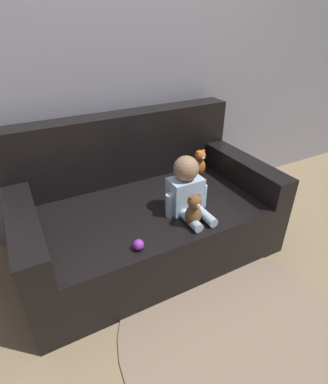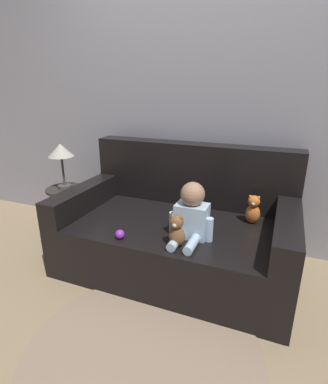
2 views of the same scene
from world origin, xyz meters
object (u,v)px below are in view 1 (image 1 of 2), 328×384
(plush_toy_side, at_px, (199,163))
(toy_ball, at_px, (138,245))
(couch, at_px, (144,210))
(teddy_bear_brown, at_px, (194,210))
(person_baby, at_px, (187,189))

(plush_toy_side, distance_m, toy_ball, 0.97)
(couch, bearing_deg, toy_ball, -117.39)
(couch, xyz_separation_m, plush_toy_side, (0.53, 0.10, 0.21))
(couch, xyz_separation_m, teddy_bear_brown, (0.14, -0.43, 0.21))
(plush_toy_side, xyz_separation_m, toy_ball, (-0.78, -0.58, -0.08))
(teddy_bear_brown, xyz_separation_m, plush_toy_side, (0.40, 0.53, 0.00))
(person_baby, bearing_deg, plush_toy_side, 46.87)
(person_baby, height_order, plush_toy_side, person_baby)
(couch, relative_size, teddy_bear_brown, 7.88)
(teddy_bear_brown, bearing_deg, couch, 107.62)
(couch, height_order, person_baby, couch)
(toy_ball, bearing_deg, plush_toy_side, 36.48)
(person_baby, bearing_deg, teddy_bear_brown, -106.06)
(teddy_bear_brown, xyz_separation_m, toy_ball, (-0.38, -0.05, -0.08))
(person_baby, xyz_separation_m, teddy_bear_brown, (-0.04, -0.15, -0.05))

